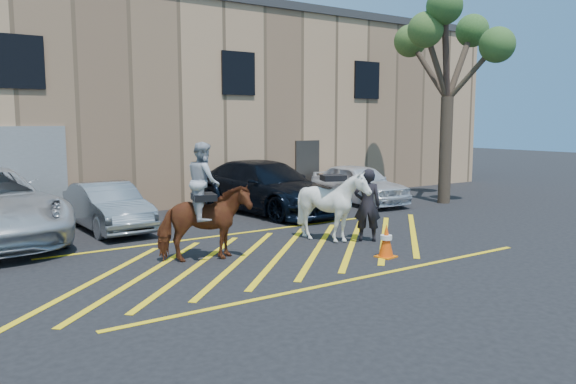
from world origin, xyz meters
TOP-DOWN VIEW (x-y plane):
  - ground at (0.00, 0.00)m, footprint 90.00×90.00m
  - car_silver_sedan at (-2.40, 4.60)m, footprint 1.51×3.95m
  - car_blue_suv at (2.75, 4.78)m, footprint 3.01×5.94m
  - car_white_suv at (6.50, 4.53)m, footprint 1.82×4.24m
  - handler at (2.48, -0.38)m, footprint 0.78×0.74m
  - warehouse at (-0.01, 11.99)m, footprint 32.42×10.20m
  - hatching_zone at (-0.00, -0.30)m, footprint 12.60×5.12m
  - mounted_bay at (-1.70, 0.07)m, footprint 2.06×1.31m
  - saddled_white at (1.75, 0.05)m, footprint 1.91×2.01m
  - traffic_cone at (1.70, -1.86)m, footprint 0.44×0.44m
  - tree at (9.17, 2.93)m, footprint 3.99×4.37m

SIDE VIEW (x-z plane):
  - ground at x=0.00m, z-range 0.00..0.00m
  - hatching_zone at x=0.00m, z-range 0.00..0.01m
  - traffic_cone at x=1.70m, z-range 0.00..0.73m
  - car_silver_sedan at x=-2.40m, z-range 0.00..1.29m
  - car_white_suv at x=6.50m, z-range 0.00..1.43m
  - car_blue_suv at x=2.75m, z-range 0.00..1.65m
  - saddled_white at x=1.75m, z-range 0.01..1.78m
  - handler at x=2.48m, z-range 0.00..1.80m
  - mounted_bay at x=-1.70m, z-range -0.24..2.28m
  - warehouse at x=-0.01m, z-range 0.00..7.30m
  - tree at x=9.17m, z-range 2.04..9.35m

